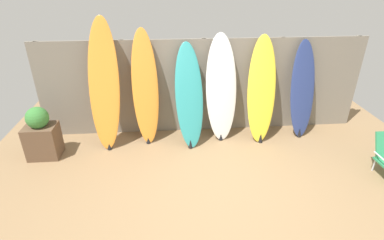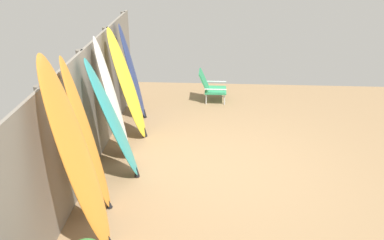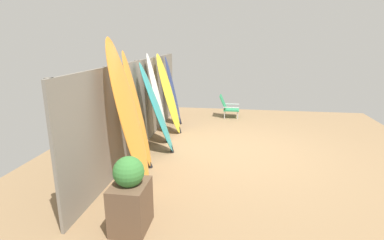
% 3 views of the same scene
% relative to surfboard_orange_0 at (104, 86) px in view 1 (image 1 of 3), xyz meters
% --- Properties ---
extents(ground, '(7.68, 7.68, 0.00)m').
position_rel_surfboard_orange_0_xyz_m(ground, '(1.74, -1.61, -1.12)').
color(ground, '#8E704C').
extents(fence_back, '(6.08, 0.11, 1.80)m').
position_rel_surfboard_orange_0_xyz_m(fence_back, '(1.74, 0.40, -0.22)').
color(fence_back, gray).
rests_on(fence_back, ground).
extents(surfboard_orange_0, '(0.59, 0.65, 2.24)m').
position_rel_surfboard_orange_0_xyz_m(surfboard_orange_0, '(0.00, 0.00, 0.00)').
color(surfboard_orange_0, orange).
rests_on(surfboard_orange_0, ground).
extents(surfboard_orange_1, '(0.50, 0.50, 2.03)m').
position_rel_surfboard_orange_0_xyz_m(surfboard_orange_1, '(0.68, 0.10, -0.11)').
color(surfboard_orange_1, orange).
rests_on(surfboard_orange_1, ground).
extents(surfboard_teal_2, '(0.56, 0.72, 1.80)m').
position_rel_surfboard_orange_0_xyz_m(surfboard_teal_2, '(1.45, -0.03, -0.23)').
color(surfboard_teal_2, teal).
rests_on(surfboard_teal_2, ground).
extents(surfboard_white_3, '(0.61, 0.50, 1.93)m').
position_rel_surfboard_orange_0_xyz_m(surfboard_white_3, '(2.04, 0.10, -0.16)').
color(surfboard_white_3, white).
rests_on(surfboard_white_3, ground).
extents(surfboard_yellow_4, '(0.57, 0.66, 1.90)m').
position_rel_surfboard_orange_0_xyz_m(surfboard_yellow_4, '(2.76, 0.03, -0.18)').
color(surfboard_yellow_4, yellow).
rests_on(surfboard_yellow_4, ground).
extents(surfboard_navy_5, '(0.49, 0.47, 1.79)m').
position_rel_surfboard_orange_0_xyz_m(surfboard_navy_5, '(3.56, 0.09, -0.24)').
color(surfboard_navy_5, navy).
rests_on(surfboard_navy_5, ground).
extents(planter_box, '(0.51, 0.41, 0.91)m').
position_rel_surfboard_orange_0_xyz_m(planter_box, '(-1.06, -0.36, -0.70)').
color(planter_box, brown).
rests_on(planter_box, ground).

